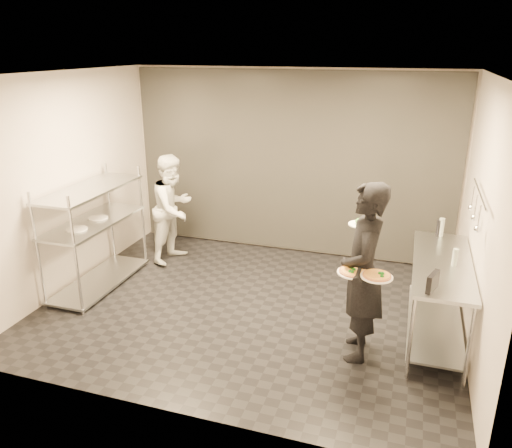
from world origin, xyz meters
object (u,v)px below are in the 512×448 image
(bottle_clear, at_px, (455,257))
(bottle_dark, at_px, (439,228))
(pizza_plate_near, at_px, (353,272))
(salad_plate, at_px, (361,223))
(chef, at_px, (173,208))
(prep_counter, at_px, (439,287))
(pass_rack, at_px, (95,231))
(waiter, at_px, (363,273))
(bottle_green, at_px, (441,227))
(pos_monitor, at_px, (433,282))
(pizza_plate_far, at_px, (377,276))

(bottle_clear, bearing_deg, bottle_dark, 99.14)
(pizza_plate_near, bearing_deg, salad_plate, 91.32)
(chef, height_order, bottle_dark, chef)
(prep_counter, xyz_separation_m, salad_plate, (-0.86, -0.26, 0.73))
(pass_rack, bearing_deg, salad_plate, -4.27)
(waiter, distance_m, chef, 3.39)
(bottle_clear, height_order, bottle_dark, bottle_dark)
(pizza_plate_near, xyz_separation_m, bottle_dark, (0.82, 1.56, -0.00))
(pizza_plate_near, relative_size, bottle_clear, 1.68)
(bottle_green, bearing_deg, salad_plate, -128.91)
(pos_monitor, bearing_deg, pizza_plate_near, -157.56)
(chef, height_order, pizza_plate_near, chef)
(pizza_plate_near, bearing_deg, pos_monitor, 3.36)
(pass_rack, height_order, prep_counter, pass_rack)
(pizza_plate_far, height_order, salad_plate, salad_plate)
(prep_counter, height_order, bottle_dark, bottle_dark)
(bottle_clear, bearing_deg, salad_plate, -168.57)
(chef, relative_size, pizza_plate_far, 5.35)
(bottle_clear, bearing_deg, pizza_plate_near, -143.95)
(pizza_plate_near, bearing_deg, waiter, 68.89)
(pos_monitor, distance_m, bottle_clear, 0.69)
(pizza_plate_far, bearing_deg, prep_counter, 53.48)
(pos_monitor, distance_m, bottle_green, 1.52)
(waiter, bearing_deg, chef, -127.19)
(prep_counter, distance_m, bottle_clear, 0.41)
(prep_counter, relative_size, bottle_green, 8.06)
(salad_plate, bearing_deg, bottle_clear, 11.43)
(waiter, bearing_deg, bottle_clear, 112.33)
(prep_counter, xyz_separation_m, chef, (-3.73, 1.10, 0.18))
(waiter, bearing_deg, bottle_green, 143.08)
(chef, bearing_deg, bottle_dark, -83.80)
(bottle_dark, bearing_deg, pos_monitor, -93.26)
(chef, height_order, salad_plate, chef)
(pass_rack, xyz_separation_m, bottle_green, (4.32, 0.80, 0.26))
(pos_monitor, bearing_deg, chef, 172.32)
(waiter, height_order, pizza_plate_near, waiter)
(waiter, height_order, bottle_dark, waiter)
(pass_rack, bearing_deg, pos_monitor, -9.67)
(bottle_green, height_order, bottle_clear, bottle_green)
(chef, relative_size, pizza_plate_near, 5.12)
(bottle_dark, bearing_deg, pizza_plate_near, -117.66)
(waiter, relative_size, bottle_dark, 9.38)
(waiter, height_order, bottle_clear, waiter)
(waiter, bearing_deg, pos_monitor, 70.05)
(prep_counter, xyz_separation_m, bottle_green, (-0.01, 0.80, 0.41))
(prep_counter, distance_m, pizza_plate_near, 1.21)
(prep_counter, xyz_separation_m, pos_monitor, (-0.12, -0.72, 0.38))
(salad_plate, bearing_deg, waiter, -75.02)
(pizza_plate_near, height_order, pizza_plate_far, pizza_plate_far)
(chef, xyz_separation_m, pizza_plate_near, (2.88, -1.86, 0.21))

